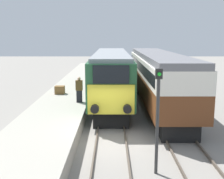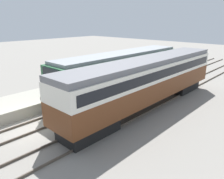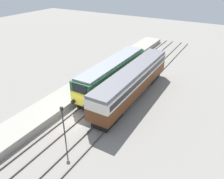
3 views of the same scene
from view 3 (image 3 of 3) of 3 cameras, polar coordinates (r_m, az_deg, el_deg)
ground_plane at (r=24.19m, az=-10.38°, el=-7.93°), size 120.00×120.00×0.00m
platform_left at (r=31.08m, az=-5.82°, el=2.05°), size 3.50×50.00×0.82m
rails_near_track at (r=27.42m, az=-3.78°, el=-2.53°), size 1.51×60.00×0.14m
rails_far_track at (r=25.93m, az=2.52°, el=-4.48°), size 1.50×60.00×0.14m
locomotive at (r=29.29m, az=0.20°, el=4.34°), size 2.70×14.76×3.90m
passenger_carriage at (r=27.10m, az=5.50°, el=2.49°), size 2.75×16.52×3.89m
person_on_platform at (r=27.89m, az=-7.24°, el=1.56°), size 0.44×0.26×1.67m
signal_post at (r=20.11m, az=-12.63°, el=-8.34°), size 0.24×0.28×3.96m
luggage_crate at (r=31.05m, az=-6.83°, el=3.41°), size 0.70×0.56×0.60m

